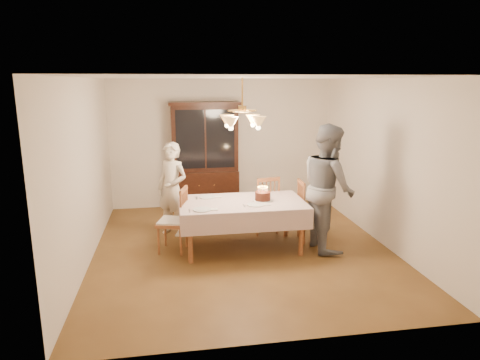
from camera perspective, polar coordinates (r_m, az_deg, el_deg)
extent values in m
plane|color=brown|center=(6.77, 0.28, -9.08)|extent=(5.00, 5.00, 0.00)
plane|color=white|center=(6.27, 0.31, 13.52)|extent=(5.00, 5.00, 0.00)
plane|color=silver|center=(8.83, -2.44, 4.89)|extent=(4.50, 0.00, 4.50)
plane|color=silver|center=(4.03, 6.30, -5.04)|extent=(4.50, 0.00, 4.50)
plane|color=silver|center=(6.42, -19.93, 1.05)|extent=(0.00, 5.00, 5.00)
plane|color=silver|center=(7.12, 18.46, 2.27)|extent=(0.00, 5.00, 5.00)
cube|color=brown|center=(6.53, 0.29, -3.13)|extent=(1.80, 1.00, 0.04)
cube|color=beige|center=(6.52, 0.29, -2.92)|extent=(1.90, 1.10, 0.01)
cylinder|color=brown|center=(6.17, -6.66, -7.87)|extent=(0.07, 0.07, 0.71)
cylinder|color=brown|center=(6.44, 8.18, -7.00)|extent=(0.07, 0.07, 0.71)
cylinder|color=brown|center=(6.96, -7.01, -5.43)|extent=(0.07, 0.07, 0.71)
cylinder|color=brown|center=(7.20, 6.18, -4.77)|extent=(0.07, 0.07, 0.71)
cube|color=black|center=(8.71, -4.59, -1.30)|extent=(1.30, 0.50, 0.80)
cube|color=black|center=(8.56, -4.74, 5.61)|extent=(1.30, 0.40, 1.30)
cube|color=black|center=(8.36, -4.63, 5.44)|extent=(1.14, 0.01, 1.14)
cube|color=black|center=(8.45, -4.80, 10.14)|extent=(1.38, 0.54, 0.06)
cube|color=brown|center=(7.34, 3.17, -3.58)|extent=(0.51, 0.50, 0.05)
cube|color=brown|center=(7.04, 3.85, 0.06)|extent=(0.40, 0.11, 0.06)
cylinder|color=brown|center=(7.63, 3.88, -4.80)|extent=(0.04, 0.04, 0.43)
cylinder|color=brown|center=(7.50, 1.36, -5.10)|extent=(0.04, 0.04, 0.43)
cylinder|color=brown|center=(7.34, 4.98, -5.55)|extent=(0.04, 0.04, 0.43)
cylinder|color=brown|center=(7.20, 2.38, -5.88)|extent=(0.04, 0.04, 0.43)
cube|color=brown|center=(6.60, -9.02, -5.65)|extent=(0.52, 0.54, 0.05)
cube|color=brown|center=(6.41, -7.54, -1.33)|extent=(0.14, 0.39, 0.06)
cylinder|color=brown|center=(6.89, -9.93, -6.96)|extent=(0.04, 0.04, 0.43)
cylinder|color=brown|center=(6.56, -10.81, -8.02)|extent=(0.04, 0.04, 0.43)
cylinder|color=brown|center=(6.80, -7.16, -7.12)|extent=(0.04, 0.04, 0.43)
cylinder|color=brown|center=(6.47, -7.90, -8.20)|extent=(0.04, 0.04, 0.43)
cube|color=silver|center=(6.59, -9.03, -5.37)|extent=(0.47, 0.49, 0.03)
cube|color=brown|center=(7.06, 9.56, -4.43)|extent=(0.44, 0.46, 0.05)
cube|color=brown|center=(6.87, 8.20, -0.36)|extent=(0.06, 0.40, 0.06)
cylinder|color=brown|center=(7.02, 11.23, -6.63)|extent=(0.04, 0.04, 0.43)
cylinder|color=brown|center=(7.34, 10.40, -5.71)|extent=(0.04, 0.04, 0.43)
cylinder|color=brown|center=(6.93, 8.53, -6.79)|extent=(0.04, 0.04, 0.43)
cylinder|color=brown|center=(7.25, 7.81, -5.85)|extent=(0.04, 0.04, 0.43)
imported|color=white|center=(7.24, -9.02, -1.20)|extent=(0.68, 0.65, 1.57)
imported|color=slate|center=(6.66, 11.66, -0.95)|extent=(0.75, 0.96, 1.94)
cylinder|color=white|center=(6.56, 3.04, -2.74)|extent=(0.30, 0.30, 0.01)
cylinder|color=#33130B|center=(6.54, 3.04, -2.14)|extent=(0.24, 0.24, 0.13)
cylinder|color=#598CD8|center=(6.53, 3.66, -1.27)|extent=(0.01, 0.01, 0.07)
sphere|color=#FFB23F|center=(6.52, 3.66, -0.93)|extent=(0.01, 0.01, 0.01)
cylinder|color=pink|center=(6.56, 3.58, -1.22)|extent=(0.01, 0.01, 0.07)
sphere|color=#FFB23F|center=(6.55, 3.58, -0.88)|extent=(0.01, 0.01, 0.01)
cylinder|color=#EACC66|center=(6.57, 3.43, -1.18)|extent=(0.01, 0.01, 0.07)
sphere|color=#FFB23F|center=(6.56, 3.43, -0.84)|extent=(0.01, 0.01, 0.01)
cylinder|color=#598CD8|center=(6.58, 3.24, -1.15)|extent=(0.01, 0.01, 0.07)
sphere|color=#FFB23F|center=(6.58, 3.24, -0.81)|extent=(0.01, 0.01, 0.01)
cylinder|color=pink|center=(6.59, 3.03, -1.14)|extent=(0.01, 0.01, 0.07)
sphere|color=#FFB23F|center=(6.58, 3.03, -0.80)|extent=(0.01, 0.01, 0.01)
cylinder|color=#EACC66|center=(6.58, 2.82, -1.15)|extent=(0.01, 0.01, 0.07)
sphere|color=#FFB23F|center=(6.57, 2.82, -0.81)|extent=(0.01, 0.01, 0.01)
cylinder|color=#598CD8|center=(6.57, 2.64, -1.18)|extent=(0.01, 0.01, 0.07)
sphere|color=#FFB23F|center=(6.56, 2.64, -0.84)|extent=(0.01, 0.01, 0.01)
cylinder|color=pink|center=(6.55, 2.50, -1.22)|extent=(0.01, 0.01, 0.07)
sphere|color=#FFB23F|center=(6.54, 2.51, -0.88)|extent=(0.01, 0.01, 0.01)
cylinder|color=#EACC66|center=(6.53, 2.44, -1.27)|extent=(0.01, 0.01, 0.07)
sphere|color=#FFB23F|center=(6.52, 2.44, -0.93)|extent=(0.01, 0.01, 0.01)
cylinder|color=#598CD8|center=(6.50, 2.44, -1.32)|extent=(0.01, 0.01, 0.07)
sphere|color=#FFB23F|center=(6.49, 2.45, -0.98)|extent=(0.01, 0.01, 0.01)
cylinder|color=pink|center=(6.48, 2.52, -1.37)|extent=(0.01, 0.01, 0.07)
sphere|color=#FFB23F|center=(6.47, 2.53, -1.03)|extent=(0.01, 0.01, 0.01)
cylinder|color=#EACC66|center=(6.46, 2.67, -1.41)|extent=(0.01, 0.01, 0.07)
sphere|color=#FFB23F|center=(6.46, 2.67, -1.07)|extent=(0.01, 0.01, 0.01)
cylinder|color=#598CD8|center=(6.45, 2.86, -1.44)|extent=(0.01, 0.01, 0.07)
sphere|color=#FFB23F|center=(6.44, 2.87, -1.09)|extent=(0.01, 0.01, 0.01)
cylinder|color=pink|center=(6.45, 3.08, -1.45)|extent=(0.01, 0.01, 0.07)
sphere|color=#FFB23F|center=(6.44, 3.08, -1.10)|extent=(0.01, 0.01, 0.01)
cylinder|color=#EACC66|center=(6.46, 3.29, -1.44)|extent=(0.01, 0.01, 0.07)
sphere|color=#FFB23F|center=(6.45, 3.30, -1.09)|extent=(0.01, 0.01, 0.01)
cylinder|color=#598CD8|center=(6.47, 3.48, -1.41)|extent=(0.01, 0.01, 0.07)
sphere|color=#FFB23F|center=(6.46, 3.48, -1.07)|extent=(0.01, 0.01, 0.01)
cylinder|color=pink|center=(6.49, 3.61, -1.37)|extent=(0.01, 0.01, 0.07)
sphere|color=#FFB23F|center=(6.48, 3.61, -1.03)|extent=(0.01, 0.01, 0.01)
cylinder|color=#EACC66|center=(6.51, 3.67, -1.32)|extent=(0.01, 0.01, 0.07)
sphere|color=#FFB23F|center=(6.50, 3.68, -0.98)|extent=(0.01, 0.01, 0.01)
cylinder|color=white|center=(6.11, -5.10, -3.96)|extent=(0.26, 0.26, 0.02)
cube|color=silver|center=(6.10, -6.74, -4.06)|extent=(0.01, 0.16, 0.01)
cube|color=silver|center=(6.12, -3.46, -3.91)|extent=(0.10, 0.10, 0.01)
cylinder|color=white|center=(6.33, 2.10, -3.31)|extent=(0.25, 0.25, 0.02)
cube|color=silver|center=(6.30, 0.57, -3.42)|extent=(0.01, 0.16, 0.01)
cube|color=silver|center=(6.37, 3.62, -3.25)|extent=(0.10, 0.10, 0.01)
cylinder|color=white|center=(6.75, -4.39, -2.30)|extent=(0.25, 0.25, 0.02)
cube|color=silver|center=(6.74, -5.82, -2.39)|extent=(0.01, 0.16, 0.01)
cube|color=silver|center=(6.77, -2.96, -2.26)|extent=(0.10, 0.10, 0.01)
cylinder|color=#BF8C3F|center=(6.27, 0.30, 11.69)|extent=(0.02, 0.02, 0.40)
cylinder|color=#BF8C3F|center=(6.28, 0.30, 9.41)|extent=(0.12, 0.12, 0.10)
cone|color=#D8994C|center=(6.53, 1.73, 7.96)|extent=(0.22, 0.22, 0.18)
sphere|color=#FFD899|center=(6.53, 1.73, 7.34)|extent=(0.07, 0.07, 0.07)
cone|color=#D8994C|center=(6.46, -1.75, 7.91)|extent=(0.22, 0.22, 0.18)
sphere|color=#FFD899|center=(6.47, -1.74, 7.29)|extent=(0.07, 0.07, 0.07)
cone|color=#D8994C|center=(6.07, -1.24, 7.58)|extent=(0.22, 0.22, 0.18)
sphere|color=#FFD899|center=(6.08, -1.24, 6.93)|extent=(0.07, 0.07, 0.07)
cone|color=#D8994C|center=(6.14, 2.45, 7.63)|extent=(0.22, 0.22, 0.18)
sphere|color=#FFD899|center=(6.15, 2.44, 6.99)|extent=(0.07, 0.07, 0.07)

